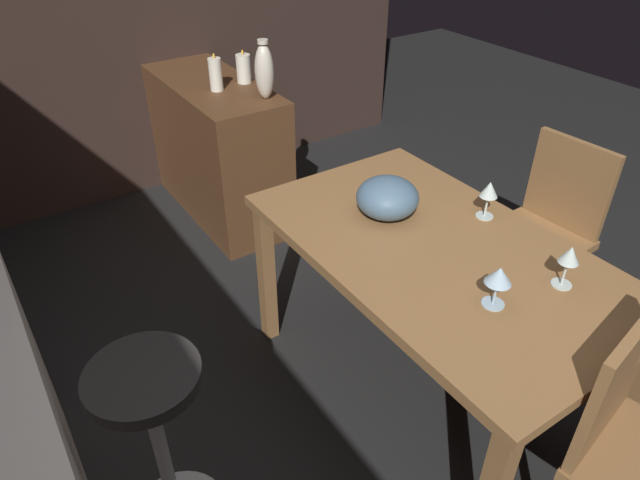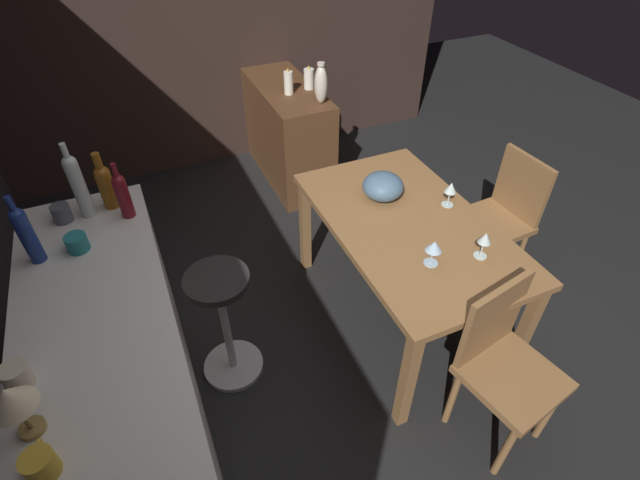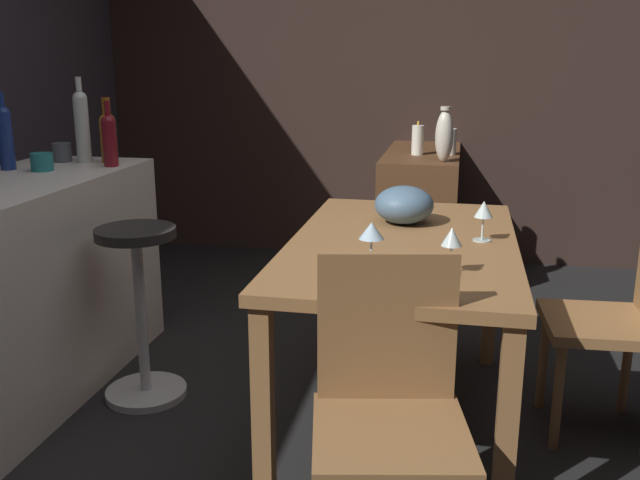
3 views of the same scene
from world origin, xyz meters
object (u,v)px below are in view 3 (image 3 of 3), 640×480
object	(u,v)px
cup_teal	(42,162)
pillar_candle_short	(449,142)
chair_by_doorway	(620,314)
wine_bottle_clear	(82,124)
wine_glass_left	(484,211)
sideboard_cabinet	(420,217)
vase_ceramic_ivory	(444,136)
wine_glass_right	(452,240)
wine_bottle_ruby	(109,138)
fruit_bowl	(404,205)
wine_bottle_cobalt	(5,135)
bar_stool	(141,309)
wine_bottle_amber	(108,134)
wine_glass_center	(371,232)
chair_near_window	(389,409)
pillar_candle_tall	(418,140)
dining_table	(403,263)
cup_slate	(62,152)

from	to	relation	value
cup_teal	pillar_candle_short	xyz separation A→B (m)	(1.42, -1.72, -0.04)
chair_by_doorway	pillar_candle_short	bearing A→B (deg)	22.94
wine_bottle_clear	wine_glass_left	bearing A→B (deg)	-104.56
sideboard_cabinet	vase_ceramic_ivory	world-z (taller)	vase_ceramic_ivory
wine_glass_right	wine_bottle_ruby	size ratio (longest dim) A/B	0.50
fruit_bowl	wine_bottle_cobalt	bearing A→B (deg)	89.99
bar_stool	wine_bottle_amber	xyz separation A→B (m)	(0.54, 0.37, 0.64)
wine_glass_center	wine_bottle_ruby	distance (m)	1.50
bar_stool	pillar_candle_short	bearing A→B (deg)	-35.25
chair_by_doorway	wine_bottle_amber	xyz separation A→B (m)	(0.45, 2.22, 0.56)
wine_bottle_clear	vase_ceramic_ivory	xyz separation A→B (m)	(0.88, -1.64, -0.12)
chair_near_window	wine_bottle_amber	bearing A→B (deg)	47.29
wine_glass_center	pillar_candle_short	world-z (taller)	pillar_candle_short
wine_glass_right	pillar_candle_tall	xyz separation A→B (m)	(2.03, 0.24, 0.06)
sideboard_cabinet	wine_bottle_ruby	xyz separation A→B (m)	(-1.37, 1.33, 0.62)
bar_stool	dining_table	bearing A→B (deg)	-91.05
chair_near_window	fruit_bowl	xyz separation A→B (m)	(1.07, 0.06, 0.32)
wine_bottle_cobalt	bar_stool	bearing A→B (deg)	-109.24
dining_table	wine_bottle_amber	bearing A→B (deg)	68.79
wine_glass_right	pillar_candle_short	world-z (taller)	pillar_candle_short
wine_bottle_cobalt	pillar_candle_short	distance (m)	2.37
fruit_bowl	wine_bottle_ruby	distance (m)	1.37
wine_bottle_amber	vase_ceramic_ivory	distance (m)	1.75
wine_bottle_ruby	pillar_candle_tall	xyz separation A→B (m)	(1.22, -1.30, -0.12)
chair_by_doorway	wine_glass_center	world-z (taller)	wine_glass_center
pillar_candle_short	chair_near_window	bearing A→B (deg)	178.10
chair_near_window	wine_bottle_cobalt	xyz separation A→B (m)	(1.07, 1.80, 0.56)
cup_slate	pillar_candle_short	xyz separation A→B (m)	(1.17, -1.78, -0.05)
sideboard_cabinet	wine_bottle_cobalt	distance (m)	2.41
wine_glass_center	cup_teal	world-z (taller)	cup_teal
dining_table	chair_by_doorway	world-z (taller)	chair_by_doorway
wine_bottle_ruby	vase_ceramic_ivory	world-z (taller)	wine_bottle_ruby
cup_slate	vase_ceramic_ivory	world-z (taller)	vase_ceramic_ivory
fruit_bowl	dining_table	bearing A→B (deg)	-175.34
wine_glass_right	vase_ceramic_ivory	bearing A→B (deg)	2.52
cup_slate	chair_near_window	bearing A→B (deg)	-128.02
vase_ceramic_ivory	sideboard_cabinet	bearing A→B (deg)	18.13
wine_bottle_ruby	bar_stool	bearing A→B (deg)	-144.17
sideboard_cabinet	chair_near_window	size ratio (longest dim) A/B	1.24
sideboard_cabinet	wine_glass_left	size ratio (longest dim) A/B	7.48
fruit_bowl	sideboard_cabinet	bearing A→B (deg)	0.56
cup_slate	pillar_candle_tall	distance (m)	1.96
cup_teal	wine_bottle_amber	bearing A→B (deg)	-30.61
bar_stool	wine_glass_center	xyz separation A→B (m)	(-0.34, -0.98, 0.46)
wine_bottle_amber	cup_teal	bearing A→B (deg)	149.39
fruit_bowl	wine_bottle_ruby	size ratio (longest dim) A/B	0.80
wine_bottle_cobalt	wine_bottle_clear	bearing A→B (deg)	-40.85
dining_table	wine_glass_left	distance (m)	0.35
chair_by_doorway	cup_teal	distance (m)	2.44
wine_bottle_ruby	sideboard_cabinet	bearing A→B (deg)	-44.01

